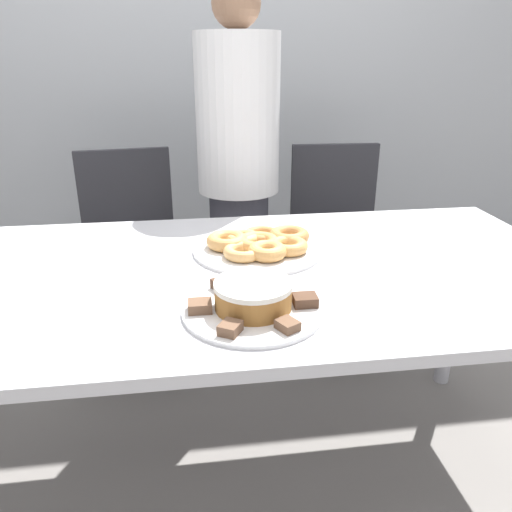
# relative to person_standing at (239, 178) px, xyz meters

# --- Properties ---
(ground_plane) EXTENTS (12.00, 12.00, 0.00)m
(ground_plane) POSITION_rel_person_standing_xyz_m (-0.10, -0.77, -0.82)
(ground_plane) COLOR gray
(wall_back) EXTENTS (8.00, 0.05, 2.60)m
(wall_back) POSITION_rel_person_standing_xyz_m (-0.10, 0.79, 0.48)
(wall_back) COLOR #B2B7BC
(wall_back) RESTS_ON ground_plane
(table) EXTENTS (1.95, 0.93, 0.75)m
(table) POSITION_rel_person_standing_xyz_m (-0.10, -0.77, -0.14)
(table) COLOR silver
(table) RESTS_ON ground_plane
(person_standing) EXTENTS (0.33, 0.33, 1.55)m
(person_standing) POSITION_rel_person_standing_xyz_m (0.00, 0.00, 0.00)
(person_standing) COLOR #383842
(person_standing) RESTS_ON ground_plane
(office_chair_left) EXTENTS (0.50, 0.50, 0.91)m
(office_chair_left) POSITION_rel_person_standing_xyz_m (-0.46, 0.03, -0.38)
(office_chair_left) COLOR black
(office_chair_left) RESTS_ON ground_plane
(office_chair_right) EXTENTS (0.46, 0.46, 0.91)m
(office_chair_right) POSITION_rel_person_standing_xyz_m (0.45, 0.03, -0.38)
(office_chair_right) COLOR black
(office_chair_right) RESTS_ON ground_plane
(plate_cake) EXTENTS (0.32, 0.32, 0.01)m
(plate_cake) POSITION_rel_person_standing_xyz_m (-0.08, -1.02, -0.06)
(plate_cake) COLOR white
(plate_cake) RESTS_ON table
(plate_donuts) EXTENTS (0.38, 0.38, 0.01)m
(plate_donuts) POSITION_rel_person_standing_xyz_m (-0.01, -0.65, -0.06)
(plate_donuts) COLOR white
(plate_donuts) RESTS_ON table
(frosted_cake) EXTENTS (0.18, 0.18, 0.06)m
(frosted_cake) POSITION_rel_person_standing_xyz_m (-0.08, -1.02, -0.03)
(frosted_cake) COLOR #9E662D
(frosted_cake) RESTS_ON plate_cake
(lamington_0) EXTENTS (0.07, 0.07, 0.02)m
(lamington_0) POSITION_rel_person_standing_xyz_m (-0.13, -0.91, -0.05)
(lamington_0) COLOR #513828
(lamington_0) RESTS_ON plate_cake
(lamington_1) EXTENTS (0.05, 0.05, 0.02)m
(lamington_1) POSITION_rel_person_standing_xyz_m (-0.19, -1.02, -0.05)
(lamington_1) COLOR brown
(lamington_1) RESTS_ON plate_cake
(lamington_2) EXTENTS (0.06, 0.06, 0.02)m
(lamington_2) POSITION_rel_person_standing_xyz_m (-0.14, -1.12, -0.05)
(lamington_2) COLOR brown
(lamington_2) RESTS_ON plate_cake
(lamington_3) EXTENTS (0.05, 0.06, 0.02)m
(lamington_3) POSITION_rel_person_standing_xyz_m (-0.02, -1.12, -0.05)
(lamington_3) COLOR brown
(lamington_3) RESTS_ON plate_cake
(lamington_4) EXTENTS (0.05, 0.05, 0.02)m
(lamington_4) POSITION_rel_person_standing_xyz_m (0.04, -1.02, -0.05)
(lamington_4) COLOR #513828
(lamington_4) RESTS_ON plate_cake
(lamington_5) EXTENTS (0.06, 0.06, 0.02)m
(lamington_5) POSITION_rel_person_standing_xyz_m (-0.01, -0.92, -0.05)
(lamington_5) COLOR #513828
(lamington_5) RESTS_ON plate_cake
(donut_0) EXTENTS (0.13, 0.13, 0.03)m
(donut_0) POSITION_rel_person_standing_xyz_m (-0.01, -0.65, -0.04)
(donut_0) COLOR tan
(donut_0) RESTS_ON plate_donuts
(donut_1) EXTENTS (0.10, 0.10, 0.03)m
(donut_1) POSITION_rel_person_standing_xyz_m (-0.05, -0.60, -0.04)
(donut_1) COLOR #E5AD66
(donut_1) RESTS_ON plate_donuts
(donut_2) EXTENTS (0.12, 0.12, 0.04)m
(donut_2) POSITION_rel_person_standing_xyz_m (-0.10, -0.63, -0.04)
(donut_2) COLOR tan
(donut_2) RESTS_ON plate_donuts
(donut_3) EXTENTS (0.11, 0.11, 0.03)m
(donut_3) POSITION_rel_person_standing_xyz_m (-0.06, -0.71, -0.04)
(donut_3) COLOR #E5AD66
(donut_3) RESTS_ON plate_donuts
(donut_4) EXTENTS (0.11, 0.11, 0.04)m
(donut_4) POSITION_rel_person_standing_xyz_m (0.00, -0.73, -0.04)
(donut_4) COLOR tan
(donut_4) RESTS_ON plate_donuts
(donut_5) EXTENTS (0.11, 0.11, 0.04)m
(donut_5) POSITION_rel_person_standing_xyz_m (0.07, -0.69, -0.04)
(donut_5) COLOR tan
(donut_5) RESTS_ON plate_donuts
(donut_6) EXTENTS (0.12, 0.12, 0.04)m
(donut_6) POSITION_rel_person_standing_xyz_m (0.09, -0.61, -0.04)
(donut_6) COLOR #C68447
(donut_6) RESTS_ON plate_donuts
(donut_7) EXTENTS (0.11, 0.11, 0.03)m
(donut_7) POSITION_rel_person_standing_xyz_m (0.01, -0.58, -0.05)
(donut_7) COLOR #C68447
(donut_7) RESTS_ON plate_donuts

